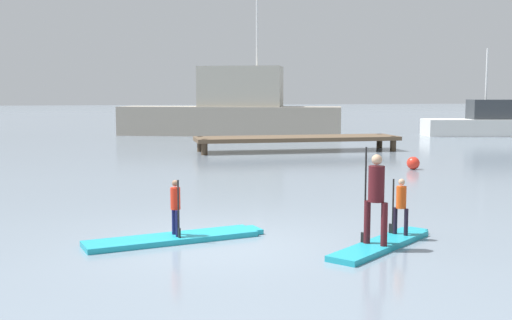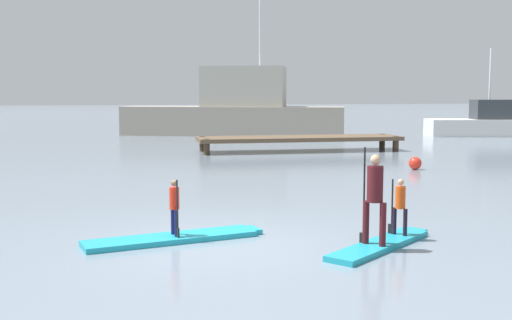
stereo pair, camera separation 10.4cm
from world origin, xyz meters
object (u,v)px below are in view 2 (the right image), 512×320
Objects in this scene: paddler_adult at (374,193)px; paddler_child_solo at (175,205)px; paddleboard_near at (175,238)px; paddleboard_far at (382,244)px; fishing_boat_white_large at (236,111)px; mooring_buoy_mid at (415,163)px; paddler_child_front at (400,204)px; motor_boat_small_navy at (491,123)px.

paddler_child_solo is at bearing 157.66° from paddler_adult.
paddler_adult is (3.35, -1.38, 0.95)m from paddleboard_near.
paddleboard_near and paddleboard_far have the same top height.
paddler_child_solo is 28.57m from fishing_boat_white_large.
paddler_child_front is at bearing -116.67° from mooring_buoy_mid.
paddler_adult is 1.61× the size of paddler_child_front.
fishing_boat_white_large is (5.73, 27.98, 0.85)m from paddler_child_solo.
paddler_child_solo is at bearing 169.76° from paddler_child_front.
fishing_boat_white_large is at bearing 166.57° from motor_boat_small_navy.
paddler_child_front reaches higher than mooring_buoy_mid.
fishing_boat_white_large reaches higher than paddleboard_near.
paddler_child_solo is 32.26m from motor_boat_small_navy.
fishing_boat_white_large is at bearing 85.74° from paddleboard_far.
paddler_child_solo is 0.07× the size of fishing_boat_white_large.
paddleboard_far is at bearing -124.76° from motor_boat_small_navy.
paddler_child_solo reaches higher than paddleboard_near.
paddler_child_front is at bearing 40.17° from paddler_adult.
paddler_adult is at bearing -94.66° from fishing_boat_white_large.
paddler_child_front is 0.07× the size of fishing_boat_white_large.
mooring_buoy_mid reaches higher than paddleboard_far.
fishing_boat_white_large reaches higher than paddler_child_front.
paddleboard_near is 28.59m from fishing_boat_white_large.
paddleboard_near is 12.87m from mooring_buoy_mid.
fishing_boat_white_large is 19.17m from mooring_buoy_mid.
paddler_adult is (3.34, -1.37, 0.33)m from paddler_child_solo.
fishing_boat_white_large reaches higher than motor_boat_small_navy.
fishing_boat_white_large is (2.39, 29.35, 0.52)m from paddler_adult.
paddler_child_solo is at bearing -131.18° from motor_boat_small_navy.
motor_boat_small_navy is 17.29× the size of mooring_buoy_mid.
paddler_child_front is 30.33m from motor_boat_small_navy.
paddler_adult is 29.45m from fishing_boat_white_large.
fishing_boat_white_large is at bearing 85.34° from paddler_adult.
motor_boat_small_navy is 19.44m from mooring_buoy_mid.
paddler_child_solo reaches higher than paddler_child_front.
paddler_child_solo is 1.01× the size of paddler_child_front.
mooring_buoy_mid is (9.05, 9.14, -0.45)m from paddler_child_solo.
paddler_child_solo is at bearing -134.71° from mooring_buoy_mid.
paddleboard_far is 2.46× the size of paddler_child_front.
mooring_buoy_mid is (-12.19, -15.13, -0.59)m from motor_boat_small_navy.
motor_boat_small_navy is at bearing 48.79° from paddleboard_near.
motor_boat_small_navy reaches higher than paddleboard_far.
paddleboard_near is 32.26m from motor_boat_small_navy.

